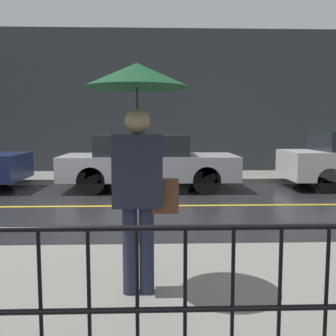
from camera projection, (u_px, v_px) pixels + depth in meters
name	position (u px, v px, depth m)	size (l,w,h in m)	color
ground_plane	(73.00, 206.00, 8.07)	(80.00, 80.00, 0.00)	#262628
sidewalk_far	(101.00, 177.00, 12.19)	(28.00, 2.14, 0.14)	gray
lane_marking	(73.00, 206.00, 8.06)	(25.20, 0.12, 0.01)	gold
building_storefront	(104.00, 103.00, 13.15)	(28.00, 0.30, 4.84)	#383D42
pedestrian	(138.00, 121.00, 3.40)	(0.92, 0.92, 2.04)	#23283D
car_silver	(148.00, 161.00, 10.17)	(4.46, 1.85, 1.41)	#B2B5BA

